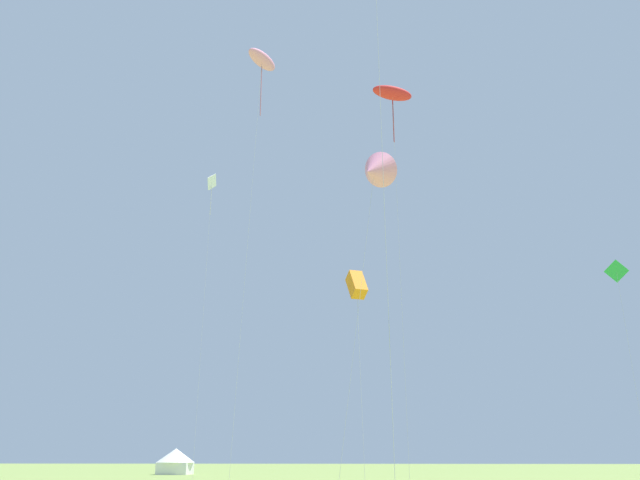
{
  "coord_description": "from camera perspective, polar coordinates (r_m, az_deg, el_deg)",
  "views": [
    {
      "loc": [
        2.46,
        -2.62,
        1.89
      ],
      "look_at": [
        0.0,
        32.0,
        13.37
      ],
      "focal_mm": 36.9,
      "sensor_mm": 36.0,
      "label": 1
    }
  ],
  "objects": [
    {
      "name": "kite_orange_box",
      "position": [
        43.64,
        3.19,
        -3.91
      ],
      "size": [
        1.55,
        3.26,
        13.75
      ],
      "color": "orange",
      "rests_on": "ground"
    },
    {
      "name": "kite_white_diamond",
      "position": [
        67.16,
        -9.4,
        4.21
      ],
      "size": [
        0.73,
        1.87,
        29.23
      ],
      "color": "white",
      "rests_on": "ground"
    },
    {
      "name": "kite_pink_parafoil",
      "position": [
        58.81,
        -5.06,
        15.26
      ],
      "size": [
        2.93,
        3.83,
        35.08
      ],
      "color": "pink",
      "rests_on": "ground"
    },
    {
      "name": "kite_pink_delta",
      "position": [
        42.14,
        4.72,
        6.01
      ],
      "size": [
        4.14,
        3.52,
        20.66
      ],
      "color": "pink",
      "rests_on": "ground"
    },
    {
      "name": "kite_red_parafoil",
      "position": [
        59.17,
        6.29,
        12.5
      ],
      "size": [
        4.07,
        3.02,
        32.82
      ],
      "color": "red",
      "rests_on": "ground"
    },
    {
      "name": "kite_green_diamond",
      "position": [
        65.96,
        24.35,
        -2.69
      ],
      "size": [
        2.03,
        1.73,
        19.09
      ],
      "color": "green",
      "rests_on": "ground"
    },
    {
      "name": "festival_tent_center",
      "position": [
        80.5,
        -12.42,
        -18.13
      ],
      "size": [
        4.35,
        4.35,
        2.82
      ],
      "color": "white",
      "rests_on": "ground"
    }
  ]
}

